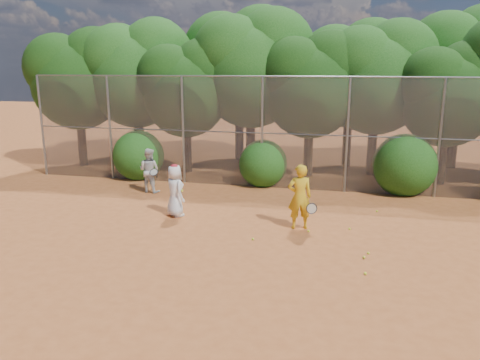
# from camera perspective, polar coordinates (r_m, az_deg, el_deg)

# --- Properties ---
(ground) EXTENTS (80.00, 80.00, 0.00)m
(ground) POSITION_cam_1_polar(r_m,az_deg,el_deg) (11.54, 2.06, -8.49)
(ground) COLOR #AA5626
(ground) RESTS_ON ground
(fence_back) EXTENTS (20.05, 0.09, 4.03)m
(fence_back) POSITION_cam_1_polar(r_m,az_deg,el_deg) (16.79, 5.66, 5.79)
(fence_back) COLOR gray
(fence_back) RESTS_ON ground
(tree_0) EXTENTS (4.38, 3.81, 6.00)m
(tree_0) POSITION_cam_1_polar(r_m,az_deg,el_deg) (21.78, -19.11, 11.92)
(tree_0) COLOR black
(tree_0) RESTS_ON ground
(tree_1) EXTENTS (4.64, 4.03, 6.35)m
(tree_1) POSITION_cam_1_polar(r_m,az_deg,el_deg) (21.03, -12.47, 12.93)
(tree_1) COLOR black
(tree_1) RESTS_ON ground
(tree_2) EXTENTS (3.99, 3.47, 5.47)m
(tree_2) POSITION_cam_1_polar(r_m,az_deg,el_deg) (19.44, -6.50, 11.40)
(tree_2) COLOR black
(tree_2) RESTS_ON ground
(tree_3) EXTENTS (4.89, 4.26, 6.70)m
(tree_3) POSITION_cam_1_polar(r_m,az_deg,el_deg) (19.73, 1.55, 13.87)
(tree_3) COLOR black
(tree_3) RESTS_ON ground
(tree_4) EXTENTS (4.19, 3.64, 5.73)m
(tree_4) POSITION_cam_1_polar(r_m,az_deg,el_deg) (18.79, 8.78, 11.78)
(tree_4) COLOR black
(tree_4) RESTS_ON ground
(tree_5) EXTENTS (4.51, 3.92, 6.17)m
(tree_5) POSITION_cam_1_polar(r_m,az_deg,el_deg) (19.56, 16.50, 12.31)
(tree_5) COLOR black
(tree_5) RESTS_ON ground
(tree_6) EXTENTS (3.86, 3.36, 5.29)m
(tree_6) POSITION_cam_1_polar(r_m,az_deg,el_deg) (18.88, 24.22, 9.87)
(tree_6) COLOR black
(tree_6) RESTS_ON ground
(tree_9) EXTENTS (4.83, 4.20, 6.62)m
(tree_9) POSITION_cam_1_polar(r_m,az_deg,el_deg) (23.53, -12.30, 13.43)
(tree_9) COLOR black
(tree_9) RESTS_ON ground
(tree_10) EXTENTS (5.15, 4.48, 7.06)m
(tree_10) POSITION_cam_1_polar(r_m,az_deg,el_deg) (22.09, 0.12, 14.48)
(tree_10) COLOR black
(tree_10) RESTS_ON ground
(tree_11) EXTENTS (4.64, 4.03, 6.35)m
(tree_11) POSITION_cam_1_polar(r_m,az_deg,el_deg) (21.13, 13.52, 12.88)
(tree_11) COLOR black
(tree_11) RESTS_ON ground
(tree_12) EXTENTS (5.02, 4.37, 6.88)m
(tree_12) POSITION_cam_1_polar(r_m,az_deg,el_deg) (22.20, 25.57, 12.86)
(tree_12) COLOR black
(tree_12) RESTS_ON ground
(bush_0) EXTENTS (2.00, 2.00, 2.00)m
(bush_0) POSITION_cam_1_polar(r_m,az_deg,el_deg) (18.90, -12.28, 3.21)
(bush_0) COLOR #184912
(bush_0) RESTS_ON ground
(bush_1) EXTENTS (1.80, 1.80, 1.80)m
(bush_1) POSITION_cam_1_polar(r_m,az_deg,el_deg) (17.41, 2.83, 2.28)
(bush_1) COLOR #184912
(bush_1) RESTS_ON ground
(bush_2) EXTENTS (2.20, 2.20, 2.20)m
(bush_2) POSITION_cam_1_polar(r_m,az_deg,el_deg) (17.22, 19.44, 2.05)
(bush_2) COLOR #184912
(bush_2) RESTS_ON ground
(player_yellow) EXTENTS (0.88, 0.59, 1.80)m
(player_yellow) POSITION_cam_1_polar(r_m,az_deg,el_deg) (12.83, 7.29, -2.04)
(player_yellow) COLOR gold
(player_yellow) RESTS_ON ground
(player_teen) EXTENTS (0.89, 0.88, 1.58)m
(player_teen) POSITION_cam_1_polar(r_m,az_deg,el_deg) (13.94, -7.93, -1.27)
(player_teen) COLOR silver
(player_teen) RESTS_ON ground
(player_white) EXTENTS (0.88, 0.77, 1.57)m
(player_white) POSITION_cam_1_polar(r_m,az_deg,el_deg) (16.74, -11.01, 1.16)
(player_white) COLOR silver
(player_white) RESTS_ON ground
(ball_0) EXTENTS (0.07, 0.07, 0.07)m
(ball_0) POSITION_cam_1_polar(r_m,az_deg,el_deg) (12.81, 8.35, -6.17)
(ball_0) COLOR yellow
(ball_0) RESTS_ON ground
(ball_1) EXTENTS (0.07, 0.07, 0.07)m
(ball_1) POSITION_cam_1_polar(r_m,az_deg,el_deg) (13.18, 13.22, -5.82)
(ball_1) COLOR yellow
(ball_1) RESTS_ON ground
(ball_2) EXTENTS (0.07, 0.07, 0.07)m
(ball_2) POSITION_cam_1_polar(r_m,az_deg,el_deg) (10.58, 15.03, -10.95)
(ball_2) COLOR yellow
(ball_2) RESTS_ON ground
(ball_3) EXTENTS (0.07, 0.07, 0.07)m
(ball_3) POSITION_cam_1_polar(r_m,az_deg,el_deg) (11.40, 14.88, -9.09)
(ball_3) COLOR yellow
(ball_3) RESTS_ON ground
(ball_4) EXTENTS (0.07, 0.07, 0.07)m
(ball_4) POSITION_cam_1_polar(r_m,az_deg,el_deg) (12.11, 1.58, -7.21)
(ball_4) COLOR yellow
(ball_4) RESTS_ON ground
(ball_5) EXTENTS (0.07, 0.07, 0.07)m
(ball_5) POSITION_cam_1_polar(r_m,az_deg,el_deg) (14.95, 16.36, -3.66)
(ball_5) COLOR yellow
(ball_5) RESTS_ON ground
(ball_6) EXTENTS (0.07, 0.07, 0.07)m
(ball_6) POSITION_cam_1_polar(r_m,az_deg,el_deg) (11.66, 15.36, -8.59)
(ball_6) COLOR yellow
(ball_6) RESTS_ON ground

